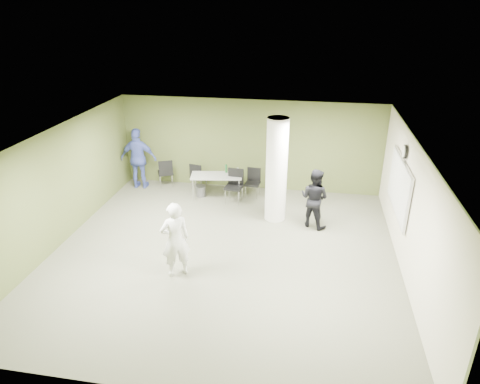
% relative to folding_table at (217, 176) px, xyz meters
% --- Properties ---
extents(floor, '(8.00, 8.00, 0.00)m').
position_rel_folding_table_xyz_m(floor, '(0.85, -3.09, -0.66)').
color(floor, '#4D4D3C').
rests_on(floor, ground).
extents(ceiling, '(8.00, 8.00, 0.00)m').
position_rel_folding_table_xyz_m(ceiling, '(0.85, -3.09, 2.14)').
color(ceiling, white).
rests_on(ceiling, wall_back).
extents(wall_back, '(8.00, 2.80, 0.02)m').
position_rel_folding_table_xyz_m(wall_back, '(0.85, 0.91, 0.74)').
color(wall_back, '#505A2A').
rests_on(wall_back, floor).
extents(wall_left, '(0.02, 8.00, 2.80)m').
position_rel_folding_table_xyz_m(wall_left, '(-3.15, -3.09, 0.74)').
color(wall_left, '#505A2A').
rests_on(wall_left, floor).
extents(wall_right_cream, '(0.02, 8.00, 2.80)m').
position_rel_folding_table_xyz_m(wall_right_cream, '(4.85, -3.09, 0.74)').
color(wall_right_cream, beige).
rests_on(wall_right_cream, floor).
extents(column, '(0.56, 0.56, 2.80)m').
position_rel_folding_table_xyz_m(column, '(1.85, -1.09, 0.74)').
color(column, silver).
rests_on(column, floor).
extents(whiteboard, '(0.05, 2.30, 1.30)m').
position_rel_folding_table_xyz_m(whiteboard, '(4.77, -1.89, 0.84)').
color(whiteboard, silver).
rests_on(whiteboard, wall_right_cream).
extents(wall_clock, '(0.06, 0.32, 0.32)m').
position_rel_folding_table_xyz_m(wall_clock, '(4.77, -1.89, 1.69)').
color(wall_clock, black).
rests_on(wall_clock, wall_right_cream).
extents(folding_table, '(1.58, 0.88, 0.96)m').
position_rel_folding_table_xyz_m(folding_table, '(0.00, 0.00, 0.00)').
color(folding_table, gray).
rests_on(folding_table, floor).
extents(wastebasket, '(0.29, 0.29, 0.33)m').
position_rel_folding_table_xyz_m(wastebasket, '(-0.51, -0.04, -0.50)').
color(wastebasket, '#4C4C4C').
rests_on(wastebasket, floor).
extents(chair_back_left, '(0.60, 0.60, 0.91)m').
position_rel_folding_table_xyz_m(chair_back_left, '(-1.77, 0.48, -0.13)').
color(chair_back_left, black).
rests_on(chair_back_left, floor).
extents(chair_back_right, '(0.51, 0.51, 0.85)m').
position_rel_folding_table_xyz_m(chair_back_right, '(-0.74, 0.48, -0.17)').
color(chair_back_right, black).
rests_on(chair_back_right, floor).
extents(chair_table_left, '(0.53, 0.53, 0.98)m').
position_rel_folding_table_xyz_m(chair_table_left, '(0.57, -0.18, -0.09)').
color(chair_table_left, black).
rests_on(chair_table_left, floor).
extents(chair_table_right, '(0.46, 0.46, 0.86)m').
position_rel_folding_table_xyz_m(chair_table_right, '(1.04, 0.29, -0.16)').
color(chair_table_right, black).
rests_on(chair_table_right, floor).
extents(woman_white, '(0.74, 0.68, 1.70)m').
position_rel_folding_table_xyz_m(woman_white, '(0.02, -4.06, 0.19)').
color(woman_white, silver).
rests_on(woman_white, floor).
extents(man_black, '(0.96, 0.88, 1.58)m').
position_rel_folding_table_xyz_m(man_black, '(2.87, -1.34, 0.13)').
color(man_black, black).
rests_on(man_black, floor).
extents(man_blue, '(1.15, 0.53, 1.92)m').
position_rel_folding_table_xyz_m(man_blue, '(-2.55, 0.31, 0.30)').
color(man_blue, '#4453AA').
rests_on(man_blue, floor).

